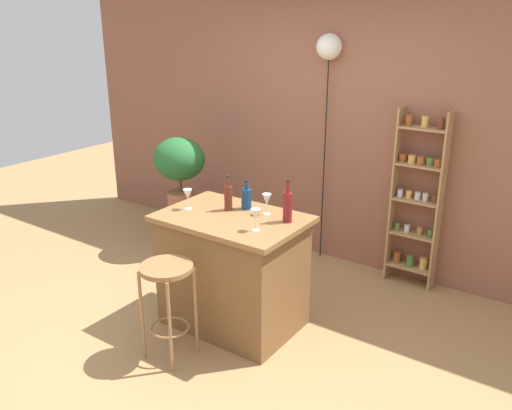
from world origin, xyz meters
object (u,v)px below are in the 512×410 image
Objects in this scene: wine_glass_left at (256,215)px; pendant_globe_light at (329,49)px; plant_stool at (183,231)px; bar_stool at (168,288)px; spice_shelf at (417,199)px; bottle_spirits_clear at (228,197)px; potted_plant at (179,165)px; bottle_olive_oil at (288,206)px; bottle_sauce_amber at (246,198)px; wine_glass_right at (188,195)px; wine_glass_center at (267,200)px.

pendant_globe_light reaches higher than wine_glass_left.
pendant_globe_light is (1.30, 0.67, 1.88)m from plant_stool.
spice_shelf is (1.05, 2.11, 0.27)m from bar_stool.
plant_stool is 1.67m from bottle_spirits_clear.
potted_plant is at bearing -164.50° from spice_shelf.
bottle_olive_oil is 1.98× the size of wine_glass_left.
spice_shelf is 6.84× the size of bottle_sauce_amber.
bottle_olive_oil is at bearing -22.65° from potted_plant.
plant_stool is 1.23× the size of bottle_olive_oil.
bottle_sauce_amber is 0.46m from wine_glass_left.
bar_stool is at bearing -130.90° from wine_glass_left.
plant_stool is 2.39m from pendant_globe_light.
bar_stool is 3.07× the size of bottle_sauce_amber.
wine_glass_right is at bearing -130.11° from spice_shelf.
bottle_spirits_clear is at bearing 89.54° from bar_stool.
spice_shelf is at bearing 49.89° from wine_glass_right.
pendant_globe_light reaches higher than bottle_olive_oil.
potted_plant is 2.52× the size of bottle_olive_oil.
spice_shelf is 1.58m from pendant_globe_light.
bottle_sauce_amber is 0.85× the size of bottle_spirits_clear.
wine_glass_right is (-0.38, -0.27, 0.03)m from bottle_sauce_amber.
potted_plant is (0.00, 0.00, 0.73)m from plant_stool.
bar_stool reaches higher than plant_stool.
bar_stool is at bearing -97.32° from bottle_sauce_amber.
bottle_olive_oil is at bearing -7.81° from bottle_sauce_amber.
potted_plant reaches higher than wine_glass_left.
plant_stool is at bearing 153.22° from bottle_sauce_amber.
spice_shelf is 9.95× the size of wine_glass_left.
potted_plant is 1.34m from wine_glass_right.
spice_shelf is 4.09× the size of plant_stool.
wine_glass_center is at bearing -3.32° from bottle_sauce_amber.
bottle_sauce_amber is 0.20m from wine_glass_center.
bottle_spirits_clear reaches higher than wine_glass_left.
bar_stool is 1.83× the size of plant_stool.
bar_stool is at bearing -124.24° from bottle_olive_oil.
bottle_olive_oil is at bearing 5.42° from bottle_spirits_clear.
bar_stool is 0.99m from wine_glass_center.
wine_glass_center is (-0.21, 0.05, -0.01)m from bottle_olive_oil.
bottle_olive_oil is at bearing -72.82° from pendant_globe_light.
wine_glass_center is at bearing 69.27° from bar_stool.
wine_glass_left is 1.00× the size of wine_glass_right.
wine_glass_center is at bearing -80.80° from pendant_globe_light.
bottle_olive_oil is 0.29m from wine_glass_left.
bottle_sauce_amber is at bearing 176.68° from wine_glass_center.
bottle_sauce_amber is at bearing -26.78° from plant_stool.
pendant_globe_light is (1.30, 0.67, 1.15)m from potted_plant.
wine_glass_left is 0.07× the size of pendant_globe_light.
bar_stool is at bearing -110.73° from wine_glass_center.
pendant_globe_light reaches higher than potted_plant.
bottle_spirits_clear is at bearing -162.64° from wine_glass_center.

